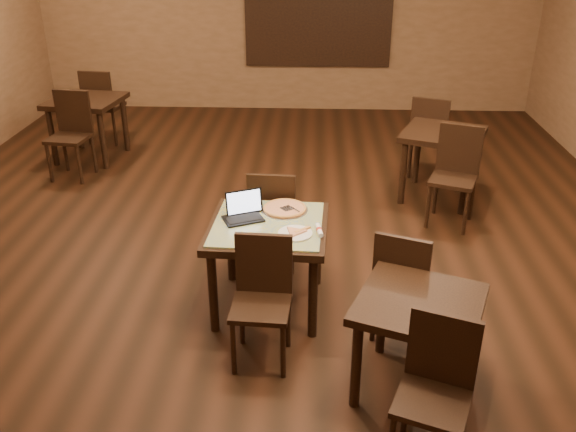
{
  "coord_description": "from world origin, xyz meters",
  "views": [
    {
      "loc": [
        0.48,
        -5.13,
        2.9
      ],
      "look_at": [
        0.29,
        -0.94,
        0.85
      ],
      "focal_mm": 38.0,
      "sensor_mm": 36.0,
      "label": 1
    }
  ],
  "objects_px": {
    "other_table_b": "(87,109)",
    "other_table_b_chair_near": "(71,129)",
    "other_table_a_chair_far": "(430,133)",
    "other_table_c_chair_near": "(436,383)",
    "laptop": "(244,211)",
    "chair_main_near": "(262,292)",
    "chair_main_far": "(273,214)",
    "pizza_pan": "(285,210)",
    "tiled_table": "(268,235)",
    "other_table_a": "(443,143)",
    "other_table_c_chair_far": "(402,280)",
    "other_table_c": "(418,316)",
    "other_table_b_chair_far": "(102,102)",
    "other_table_a_chair_near": "(456,170)"
  },
  "relations": [
    {
      "from": "other_table_a",
      "to": "other_table_b_chair_far",
      "type": "bearing_deg",
      "value": -179.79
    },
    {
      "from": "other_table_b_chair_far",
      "to": "other_table_c_chair_far",
      "type": "bearing_deg",
      "value": 136.75
    },
    {
      "from": "other_table_a_chair_far",
      "to": "other_table_c_chair_far",
      "type": "xyz_separation_m",
      "value": [
        -0.73,
        -3.3,
        -0.05
      ]
    },
    {
      "from": "other_table_a",
      "to": "other_table_c_chair_far",
      "type": "distance_m",
      "value": 2.81
    },
    {
      "from": "tiled_table",
      "to": "pizza_pan",
      "type": "distance_m",
      "value": 0.29
    },
    {
      "from": "chair_main_near",
      "to": "laptop",
      "type": "height_order",
      "value": "laptop"
    },
    {
      "from": "pizza_pan",
      "to": "other_table_c",
      "type": "xyz_separation_m",
      "value": [
        0.92,
        -1.2,
        -0.17
      ]
    },
    {
      "from": "chair_main_near",
      "to": "other_table_a_chair_far",
      "type": "bearing_deg",
      "value": 66.85
    },
    {
      "from": "laptop",
      "to": "other_table_c_chair_far",
      "type": "height_order",
      "value": "laptop"
    },
    {
      "from": "other_table_a_chair_near",
      "to": "other_table_b_chair_far",
      "type": "xyz_separation_m",
      "value": [
        -4.45,
        2.32,
        0.01
      ]
    },
    {
      "from": "other_table_c",
      "to": "other_table_a",
      "type": "bearing_deg",
      "value": 98.24
    },
    {
      "from": "other_table_b",
      "to": "other_table_b_chair_near",
      "type": "xyz_separation_m",
      "value": [
        0.01,
        -0.61,
        -0.08
      ]
    },
    {
      "from": "chair_main_far",
      "to": "other_table_b_chair_near",
      "type": "xyz_separation_m",
      "value": [
        -2.62,
        2.17,
        0.05
      ]
    },
    {
      "from": "tiled_table",
      "to": "other_table_a_chair_near",
      "type": "distance_m",
      "value": 2.47
    },
    {
      "from": "tiled_table",
      "to": "chair_main_near",
      "type": "bearing_deg",
      "value": -86.93
    },
    {
      "from": "other_table_b",
      "to": "other_table_a",
      "type": "bearing_deg",
      "value": -6.97
    },
    {
      "from": "tiled_table",
      "to": "other_table_b_chair_far",
      "type": "bearing_deg",
      "value": 126.08
    },
    {
      "from": "other_table_b_chair_near",
      "to": "laptop",
      "type": "bearing_deg",
      "value": -40.84
    },
    {
      "from": "chair_main_far",
      "to": "laptop",
      "type": "bearing_deg",
      "value": 72.64
    },
    {
      "from": "other_table_a_chair_far",
      "to": "other_table_b_chair_near",
      "type": "relative_size",
      "value": 0.98
    },
    {
      "from": "laptop",
      "to": "chair_main_far",
      "type": "bearing_deg",
      "value": 45.0
    },
    {
      "from": "pizza_pan",
      "to": "other_table_b",
      "type": "xyz_separation_m",
      "value": [
        -2.75,
        3.15,
        -0.09
      ]
    },
    {
      "from": "other_table_c_chair_near",
      "to": "chair_main_near",
      "type": "bearing_deg",
      "value": 161.31
    },
    {
      "from": "tiled_table",
      "to": "chair_main_far",
      "type": "distance_m",
      "value": 0.63
    },
    {
      "from": "other_table_a",
      "to": "other_table_c_chair_near",
      "type": "height_order",
      "value": "other_table_c_chair_near"
    },
    {
      "from": "chair_main_far",
      "to": "pizza_pan",
      "type": "bearing_deg",
      "value": 111.67
    },
    {
      "from": "other_table_a_chair_far",
      "to": "other_table_b_chair_far",
      "type": "relative_size",
      "value": 0.98
    },
    {
      "from": "chair_main_near",
      "to": "pizza_pan",
      "type": "height_order",
      "value": "chair_main_near"
    },
    {
      "from": "other_table_c_chair_near",
      "to": "other_table_c_chair_far",
      "type": "xyz_separation_m",
      "value": [
        -0.06,
        1.09,
        0.0
      ]
    },
    {
      "from": "other_table_c_chair_near",
      "to": "laptop",
      "type": "bearing_deg",
      "value": 149.46
    },
    {
      "from": "other_table_b_chair_near",
      "to": "other_table_b_chair_far",
      "type": "xyz_separation_m",
      "value": [
        -0.02,
        1.22,
        0.0
      ]
    },
    {
      "from": "other_table_c_chair_far",
      "to": "other_table_b_chair_near",
      "type": "bearing_deg",
      "value": -20.3
    },
    {
      "from": "other_table_b_chair_near",
      "to": "other_table_c_chair_far",
      "type": "relative_size",
      "value": 1.13
    },
    {
      "from": "chair_main_near",
      "to": "other_table_a_chair_far",
      "type": "xyz_separation_m",
      "value": [
        1.74,
        3.51,
        0.05
      ]
    },
    {
      "from": "other_table_a",
      "to": "other_table_a_chair_near",
      "type": "relative_size",
      "value": 1.07
    },
    {
      "from": "pizza_pan",
      "to": "other_table_c_chair_near",
      "type": "xyz_separation_m",
      "value": [
        0.95,
        -1.74,
        -0.24
      ]
    },
    {
      "from": "chair_main_near",
      "to": "other_table_c_chair_far",
      "type": "height_order",
      "value": "chair_main_near"
    },
    {
      "from": "other_table_b_chair_far",
      "to": "other_table_c_chair_near",
      "type": "xyz_separation_m",
      "value": [
        3.72,
        -5.51,
        -0.07
      ]
    },
    {
      "from": "chair_main_far",
      "to": "other_table_b_chair_near",
      "type": "distance_m",
      "value": 3.4
    },
    {
      "from": "other_table_a",
      "to": "other_table_c_chair_far",
      "type": "xyz_separation_m",
      "value": [
        -0.76,
        -2.7,
        -0.13
      ]
    },
    {
      "from": "pizza_pan",
      "to": "other_table_c_chair_far",
      "type": "relative_size",
      "value": 0.41
    },
    {
      "from": "chair_main_near",
      "to": "tiled_table",
      "type": "bearing_deg",
      "value": 93.67
    },
    {
      "from": "other_table_b_chair_near",
      "to": "chair_main_far",
      "type": "bearing_deg",
      "value": -32.51
    },
    {
      "from": "other_table_b_chair_far",
      "to": "laptop",
      "type": "bearing_deg",
      "value": 129.14
    },
    {
      "from": "other_table_a",
      "to": "other_table_b_chair_far",
      "type": "distance_m",
      "value": 4.74
    },
    {
      "from": "chair_main_far",
      "to": "other_table_b",
      "type": "height_order",
      "value": "chair_main_far"
    },
    {
      "from": "tiled_table",
      "to": "other_table_c_chair_near",
      "type": "height_order",
      "value": "other_table_c_chair_near"
    },
    {
      "from": "tiled_table",
      "to": "other_table_a_chair_near",
      "type": "relative_size",
      "value": 0.94
    },
    {
      "from": "pizza_pan",
      "to": "chair_main_far",
      "type": "bearing_deg",
      "value": 108.38
    },
    {
      "from": "other_table_a_chair_far",
      "to": "other_table_b_chair_near",
      "type": "distance_m",
      "value": 4.37
    }
  ]
}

